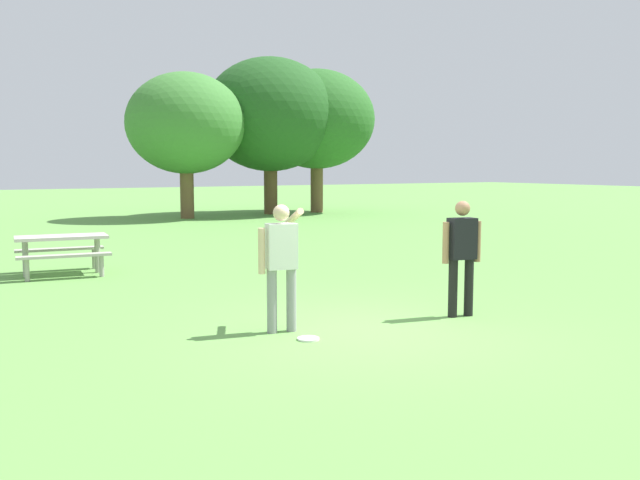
{
  "coord_description": "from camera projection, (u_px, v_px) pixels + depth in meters",
  "views": [
    {
      "loc": [
        -4.91,
        -7.23,
        2.13
      ],
      "look_at": [
        0.33,
        1.82,
        1.0
      ],
      "focal_mm": 38.77,
      "sensor_mm": 36.0,
      "label": 1
    }
  ],
  "objects": [
    {
      "name": "ground_plane",
      "position": [
        368.0,
        332.0,
        8.89
      ],
      "size": [
        120.0,
        120.0,
        0.0
      ],
      "primitive_type": "plane",
      "color": "#609947"
    },
    {
      "name": "person_thrower",
      "position": [
        462.0,
        250.0,
        9.7
      ],
      "size": [
        0.6,
        0.28,
        1.64
      ],
      "color": "black",
      "rests_on": "ground"
    },
    {
      "name": "person_catcher",
      "position": [
        281.0,
        258.0,
        8.78
      ],
      "size": [
        0.69,
        0.66,
        1.64
      ],
      "color": "gray",
      "rests_on": "ground"
    },
    {
      "name": "frisbee",
      "position": [
        308.0,
        339.0,
        8.47
      ],
      "size": [
        0.27,
        0.27,
        0.03
      ],
      "primitive_type": "cylinder",
      "color": "white",
      "rests_on": "ground"
    },
    {
      "name": "picnic_table_near",
      "position": [
        62.0,
        246.0,
        13.48
      ],
      "size": [
        1.83,
        1.57,
        0.77
      ],
      "color": "#B2ADA3",
      "rests_on": "ground"
    },
    {
      "name": "tree_far_right",
      "position": [
        186.0,
        124.0,
        27.65
      ],
      "size": [
        4.76,
        4.76,
        5.85
      ],
      "color": "brown",
      "rests_on": "ground"
    },
    {
      "name": "tree_slender_mid",
      "position": [
        270.0,
        115.0,
        30.15
      ],
      "size": [
        5.8,
        5.8,
        6.82
      ],
      "color": "brown",
      "rests_on": "ground"
    },
    {
      "name": "tree_back_left",
      "position": [
        317.0,
        120.0,
        31.34
      ],
      "size": [
        5.27,
        5.27,
        6.47
      ],
      "color": "brown",
      "rests_on": "ground"
    }
  ]
}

